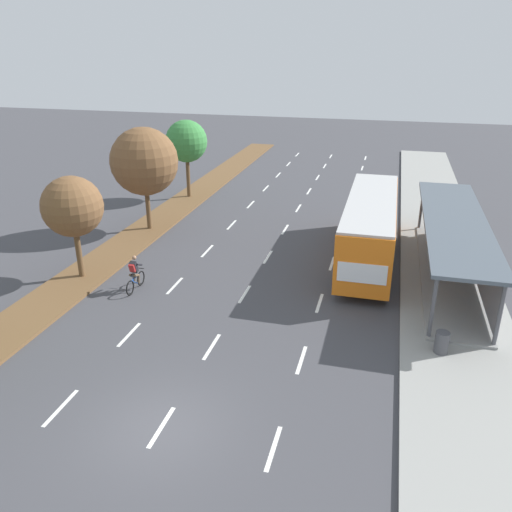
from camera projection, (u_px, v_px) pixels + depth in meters
The scene contains 13 objects.
ground_plane at pixel (161, 428), 15.61m from camera, with size 140.00×140.00×0.00m, color #424247.
median_strip at pixel (171, 212), 35.39m from camera, with size 2.60×52.00×0.12m, color brown.
sidewalk_right at pixel (439, 234), 31.27m from camera, with size 4.50×52.00×0.15m, color gray.
lane_divider_left at pixel (232, 225), 33.00m from camera, with size 0.14×48.11×0.01m.
lane_divider_center at pixel (285, 229), 32.18m from camera, with size 0.14×48.11×0.01m.
lane_divider_right at pixel (341, 234), 31.36m from camera, with size 0.14×48.11×0.01m.
bus_shelter at pixel (458, 242), 24.96m from camera, with size 2.90×14.04×2.86m.
bus at pixel (370, 223), 26.95m from camera, with size 2.54×11.29×3.37m.
cyclist at pixel (135, 275), 24.02m from camera, with size 0.46×1.82×1.71m.
median_tree_second at pixel (72, 207), 24.16m from camera, with size 2.89×2.89×5.02m.
median_tree_third at pixel (144, 162), 30.47m from camera, with size 4.03×4.03×6.20m.
median_tree_fourth at pixel (186, 141), 37.15m from camera, with size 3.03×3.03×5.62m.
trash_bin at pixel (442, 342), 19.01m from camera, with size 0.52×0.52×0.85m, color #4C4C51.
Camera 1 is at (5.95, -11.26, 10.83)m, focal length 36.10 mm.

